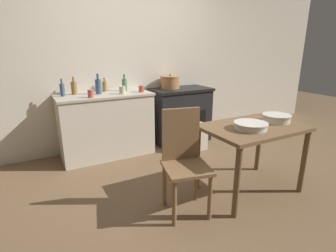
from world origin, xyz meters
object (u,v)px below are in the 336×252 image
at_px(bottle_mid_left, 62,90).
at_px(cup_center_right, 91,94).
at_px(mixing_bowl_large, 251,125).
at_px(stove, 180,115).
at_px(cup_right, 122,90).
at_px(chair, 184,159).
at_px(mixing_bowl_small, 276,118).
at_px(cup_mid_right, 141,89).
at_px(work_table, 252,136).
at_px(bottle_center_left, 125,84).
at_px(stock_pot, 170,82).
at_px(bottle_left, 74,88).
at_px(bottle_far_left, 98,86).
at_px(flour_sack, 197,137).
at_px(bottle_center, 105,86).

distance_m(bottle_mid_left, cup_center_right, 0.40).
distance_m(mixing_bowl_large, bottle_mid_left, 2.37).
xyz_separation_m(stove, cup_right, (-1.01, -0.15, 0.50)).
distance_m(chair, cup_right, 1.59).
xyz_separation_m(mixing_bowl_small, cup_mid_right, (-0.88, 1.60, 0.16)).
bearing_deg(work_table, mixing_bowl_small, -1.15).
distance_m(mixing_bowl_small, cup_center_right, 2.22).
distance_m(mixing_bowl_large, cup_right, 1.81).
relative_size(bottle_mid_left, bottle_center_left, 0.95).
height_order(chair, cup_mid_right, cup_mid_right).
height_order(mixing_bowl_large, cup_center_right, cup_center_right).
height_order(stock_pot, bottle_left, bottle_left).
xyz_separation_m(chair, mixing_bowl_small, (1.13, -0.06, 0.26)).
height_order(stock_pot, mixing_bowl_small, stock_pot).
distance_m(mixing_bowl_large, bottle_center_left, 2.01).
bearing_deg(cup_right, bottle_far_left, 151.41).
height_order(work_table, flour_sack, work_table).
relative_size(mixing_bowl_small, bottle_center_left, 1.27).
relative_size(stock_pot, mixing_bowl_large, 0.94).
distance_m(mixing_bowl_large, bottle_center, 2.17).
height_order(bottle_left, cup_center_right, bottle_left).
relative_size(chair, mixing_bowl_large, 2.92).
xyz_separation_m(bottle_center_left, cup_mid_right, (0.16, -0.25, -0.05)).
height_order(stove, mixing_bowl_large, stove).
bearing_deg(stove, stock_pot, 154.77).
relative_size(work_table, cup_right, 9.73).
relative_size(work_table, bottle_mid_left, 4.54).
relative_size(chair, bottle_left, 4.10).
bearing_deg(bottle_left, cup_right, -25.44).
xyz_separation_m(bottle_far_left, cup_center_right, (-0.16, -0.22, -0.06)).
relative_size(bottle_far_left, cup_right, 2.60).
bearing_deg(bottle_center_left, stock_pot, -3.41).
height_order(flour_sack, cup_mid_right, cup_mid_right).
bearing_deg(stove, cup_right, -171.77).
relative_size(bottle_left, cup_mid_right, 2.64).
relative_size(bottle_left, cup_right, 2.24).
bearing_deg(bottle_mid_left, mixing_bowl_large, -51.49).
height_order(mixing_bowl_large, cup_right, cup_right).
bearing_deg(bottle_far_left, flour_sack, -20.82).
distance_m(stock_pot, mixing_bowl_large, 1.88).
bearing_deg(bottle_mid_left, cup_mid_right, -10.41).
xyz_separation_m(cup_mid_right, cup_right, (-0.29, -0.02, 0.01)).
xyz_separation_m(bottle_mid_left, bottle_center_left, (0.86, 0.06, 0.00)).
distance_m(mixing_bowl_small, cup_mid_right, 1.84).
bearing_deg(stove, cup_mid_right, -169.84).
bearing_deg(mixing_bowl_large, work_table, 32.36).
bearing_deg(cup_mid_right, bottle_center, 144.59).
xyz_separation_m(stock_pot, bottle_mid_left, (-1.60, -0.01, 0.00)).
relative_size(work_table, bottle_center_left, 4.32).
bearing_deg(bottle_left, stock_pot, -2.30).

